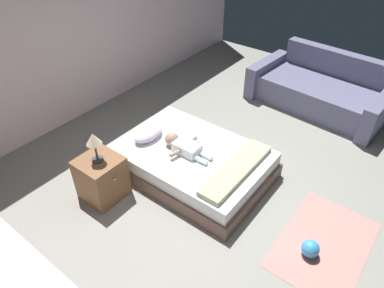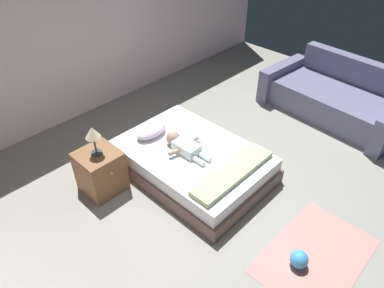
% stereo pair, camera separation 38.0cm
% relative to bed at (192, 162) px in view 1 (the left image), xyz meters
% --- Properties ---
extents(ground_plane, '(8.00, 8.00, 0.00)m').
position_rel_bed_xyz_m(ground_plane, '(0.26, -0.60, -0.18)').
color(ground_plane, gray).
extents(wall_behind_bed, '(8.00, 0.12, 2.89)m').
position_rel_bed_xyz_m(wall_behind_bed, '(0.26, 2.40, 1.26)').
color(wall_behind_bed, silver).
rests_on(wall_behind_bed, ground_plane).
extents(bed, '(1.35, 1.96, 0.38)m').
position_rel_bed_xyz_m(bed, '(0.00, 0.00, 0.00)').
color(bed, brown).
rests_on(bed, ground_plane).
extents(pillow, '(0.46, 0.28, 0.15)m').
position_rel_bed_xyz_m(pillow, '(-0.15, 0.63, 0.27)').
color(pillow, silver).
rests_on(pillow, bed).
extents(baby, '(0.51, 0.69, 0.18)m').
position_rel_bed_xyz_m(baby, '(-0.07, 0.09, 0.26)').
color(baby, white).
rests_on(baby, bed).
extents(toothbrush, '(0.06, 0.14, 0.02)m').
position_rel_bed_xyz_m(toothbrush, '(0.16, 0.09, 0.20)').
color(toothbrush, '#AE3AA4').
rests_on(toothbrush, bed).
extents(couch, '(1.35, 2.28, 0.85)m').
position_rel_bed_xyz_m(couch, '(2.73, -0.66, 0.10)').
color(couch, slate).
rests_on(couch, ground_plane).
extents(nightstand, '(0.48, 0.51, 0.56)m').
position_rel_bed_xyz_m(nightstand, '(-0.99, 0.61, 0.09)').
color(nightstand, brown).
rests_on(nightstand, ground_plane).
extents(lamp, '(0.18, 0.18, 0.38)m').
position_rel_bed_xyz_m(lamp, '(-0.99, 0.61, 0.65)').
color(lamp, '#333338').
rests_on(lamp, nightstand).
extents(rug, '(1.32, 0.85, 0.01)m').
position_rel_bed_xyz_m(rug, '(-0.04, -1.84, -0.18)').
color(rug, tan).
rests_on(rug, ground_plane).
extents(toy_ball, '(0.19, 0.19, 0.19)m').
position_rel_bed_xyz_m(toy_ball, '(-0.27, -1.76, -0.08)').
color(toy_ball, '#3996DB').
rests_on(toy_ball, rug).
extents(blanket, '(1.21, 0.29, 0.06)m').
position_rel_bed_xyz_m(blanket, '(0.00, -0.67, 0.22)').
color(blanket, '#A6B587').
rests_on(blanket, bed).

